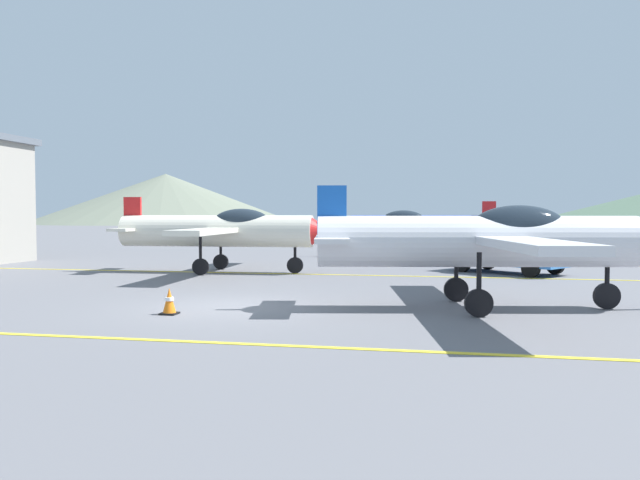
{
  "coord_description": "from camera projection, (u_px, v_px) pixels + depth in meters",
  "views": [
    {
      "loc": [
        5.0,
        -14.01,
        2.21
      ],
      "look_at": [
        0.22,
        10.0,
        1.2
      ],
      "focal_mm": 34.74,
      "sensor_mm": 36.0,
      "label": 1
    }
  ],
  "objects": [
    {
      "name": "car_sedan",
      "position": [
        509.0,
        251.0,
        23.24
      ],
      "size": [
        4.54,
        3.99,
        1.62
      ],
      "color": "#3372BF",
      "rests_on": "ground_plane"
    },
    {
      "name": "apron_line_far",
      "position": [
        305.0,
        274.0,
        22.87
      ],
      "size": [
        80.0,
        0.16,
        0.01
      ],
      "primitive_type": "cube",
      "color": "yellow",
      "rests_on": "ground_plane"
    },
    {
      "name": "airplane_near",
      "position": [
        490.0,
        240.0,
        14.45
      ],
      "size": [
        8.45,
        9.66,
        2.89
      ],
      "color": "silver",
      "rests_on": "ground_plane"
    },
    {
      "name": "airplane_mid",
      "position": [
        225.0,
        230.0,
        23.55
      ],
      "size": [
        8.37,
        9.64,
        2.89
      ],
      "color": "silver",
      "rests_on": "ground_plane"
    },
    {
      "name": "ground_plane",
      "position": [
        229.0,
        307.0,
        14.79
      ],
      "size": [
        400.0,
        400.0,
        0.0
      ],
      "primitive_type": "plane",
      "color": "slate"
    },
    {
      "name": "hill_left",
      "position": [
        166.0,
        199.0,
        152.5
      ],
      "size": [
        65.07,
        65.07,
        12.21
      ],
      "primitive_type": "cone",
      "color": "slate",
      "rests_on": "ground_plane"
    },
    {
      "name": "airplane_far",
      "position": [
        416.0,
        226.0,
        32.13
      ],
      "size": [
        8.42,
        9.67,
        2.89
      ],
      "color": "#33478C",
      "rests_on": "ground_plane"
    },
    {
      "name": "apron_line_near",
      "position": [
        152.0,
        340.0,
        10.87
      ],
      "size": [
        80.0,
        0.16,
        0.01
      ],
      "primitive_type": "cube",
      "color": "yellow",
      "rests_on": "ground_plane"
    },
    {
      "name": "traffic_cone_side",
      "position": [
        169.0,
        301.0,
        13.69
      ],
      "size": [
        0.36,
        0.36,
        0.59
      ],
      "color": "black",
      "rests_on": "ground_plane"
    }
  ]
}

